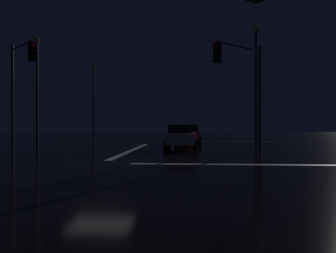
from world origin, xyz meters
TOP-DOWN VIEW (x-y plane):
  - ground at (0.00, 0.00)m, footprint 120.00×120.00m
  - stop_line_north at (0.00, 7.42)m, footprint 0.35×12.63m
  - centre_line_ns at (0.00, 19.02)m, footprint 22.00×0.15m
  - crosswalk_bar_east at (7.52, 0.00)m, footprint 12.63×0.40m
  - sedan_white at (2.94, 9.31)m, footprint 2.02×4.33m
  - sedan_red at (3.36, 14.69)m, footprint 2.02×4.33m
  - sedan_orange at (3.21, 20.53)m, footprint 2.02×4.33m
  - sedan_green at (2.93, 26.36)m, footprint 2.02×4.33m
  - traffic_signal_nw at (-6.83, 6.83)m, footprint 2.71×2.71m
  - traffic_signal_ne at (6.64, 6.64)m, footprint 3.10×3.10m
  - streetlamp_left_near at (-8.52, 13.02)m, footprint 0.44×0.44m
  - streetlamp_left_far at (-8.52, 29.02)m, footprint 0.44×0.44m
  - streetlamp_right_near at (8.52, 13.02)m, footprint 0.44×0.44m

SIDE VIEW (x-z plane):
  - ground at x=0.00m, z-range -0.10..0.00m
  - stop_line_north at x=0.00m, z-range 0.00..0.01m
  - centre_line_ns at x=0.00m, z-range 0.00..0.01m
  - crosswalk_bar_east at x=7.52m, z-range 0.00..0.01m
  - sedan_white at x=2.94m, z-range 0.02..1.59m
  - sedan_red at x=3.36m, z-range 0.02..1.59m
  - sedan_orange at x=3.21m, z-range 0.02..1.59m
  - sedan_green at x=2.93m, z-range 0.02..1.59m
  - traffic_signal_ne at x=6.64m, z-range 1.19..7.55m
  - traffic_signal_nw at x=-6.83m, z-range 1.20..7.87m
  - streetlamp_left_near at x=-8.52m, z-range 0.68..9.14m
  - streetlamp_left_far at x=-8.52m, z-range 0.69..9.57m
  - streetlamp_right_near at x=8.52m, z-range 0.69..9.71m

